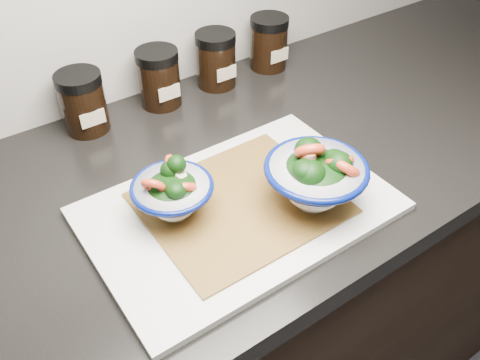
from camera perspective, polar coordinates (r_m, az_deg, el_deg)
cabinet at (r=1.26m, az=3.97°, el=-13.03°), size 3.43×0.58×0.86m
countertop at (r=0.94m, az=5.21°, el=3.49°), size 3.50×0.60×0.04m
cutting_board at (r=0.77m, az=-0.11°, el=-3.25°), size 0.45×0.30×0.01m
bamboo_mat at (r=0.77m, az=-0.00°, el=-2.59°), size 0.28×0.24×0.00m
bowl_left at (r=0.74m, az=-7.57°, el=-1.50°), size 0.12×0.12×0.09m
bowl_right at (r=0.75m, az=8.53°, el=0.33°), size 0.15×0.15×0.12m
spice_jar_a at (r=0.96m, az=-17.21°, el=8.34°), size 0.08×0.08×0.11m
spice_jar_b at (r=1.01m, az=-9.08°, el=11.26°), size 0.08×0.08×0.11m
spice_jar_c at (r=1.06m, az=-2.71°, el=13.36°), size 0.08×0.08×0.11m
spice_jar_d at (r=1.13m, az=3.25°, el=15.15°), size 0.08×0.08×0.11m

